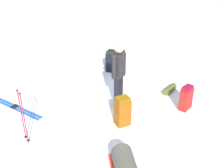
{
  "coord_description": "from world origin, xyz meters",
  "views": [
    {
      "loc": [
        -5.67,
        1.92,
        3.81
      ],
      "look_at": [
        0.0,
        0.0,
        0.7
      ],
      "focal_mm": 43.1,
      "sensor_mm": 36.0,
      "label": 1
    }
  ],
  "objects": [
    {
      "name": "ground_plane",
      "position": [
        0.0,
        0.0,
        0.0
      ],
      "size": [
        80.0,
        80.0,
        0.0
      ],
      "primitive_type": "plane",
      "color": "white"
    },
    {
      "name": "skier_standing",
      "position": [
        0.07,
        -0.2,
        0.95
      ],
      "size": [
        0.41,
        0.45,
        1.7
      ],
      "color": "black",
      "rests_on": "ground_plane"
    },
    {
      "name": "ski_pair_near",
      "position": [
        0.83,
        2.43,
        0.01
      ],
      "size": [
        1.63,
        1.31,
        0.05
      ],
      "color": "#275CA6",
      "rests_on": "ground_plane"
    },
    {
      "name": "backpack_large_dark",
      "position": [
        -0.76,
        -0.0,
        0.36
      ],
      "size": [
        0.33,
        0.36,
        0.73
      ],
      "color": "#8B450D",
      "rests_on": "ground_plane"
    },
    {
      "name": "backpack_bright",
      "position": [
        -0.65,
        -1.79,
        0.32
      ],
      "size": [
        0.37,
        0.42,
        0.65
      ],
      "color": "maroon",
      "rests_on": "ground_plane"
    },
    {
      "name": "backpack_small_spare",
      "position": [
        2.23,
        -0.72,
        0.36
      ],
      "size": [
        0.4,
        0.4,
        0.73
      ],
      "color": "black",
      "rests_on": "ground_plane"
    },
    {
      "name": "ski_poles_planted_near",
      "position": [
        -0.68,
        2.19,
        0.69
      ],
      "size": [
        0.21,
        0.11,
        1.24
      ],
      "color": "maroon",
      "rests_on": "ground_plane"
    },
    {
      "name": "sleeping_mat_rolled",
      "position": [
        0.28,
        -1.86,
        0.09
      ],
      "size": [
        0.45,
        0.56,
        0.18
      ],
      "primitive_type": "cylinder",
      "rotation": [
        0.0,
        1.57,
        5.29
      ],
      "color": "#525221",
      "rests_on": "ground_plane"
    }
  ]
}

